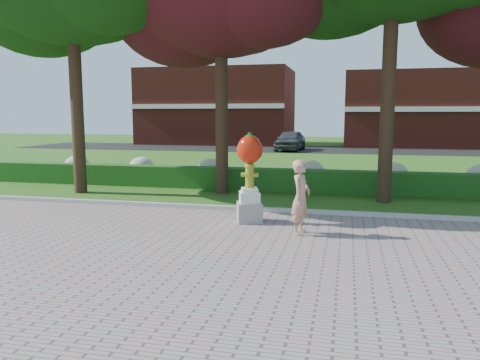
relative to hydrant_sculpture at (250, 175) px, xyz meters
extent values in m
plane|color=#2B5A16|center=(0.09, -1.65, -1.25)|extent=(100.00, 100.00, 0.00)
cube|color=gray|center=(0.09, -5.65, -1.23)|extent=(40.00, 14.00, 0.04)
cube|color=#ADADA5|center=(0.09, 1.35, -1.18)|extent=(40.00, 0.18, 0.15)
cube|color=#134514|center=(0.09, 5.35, -0.85)|extent=(24.00, 0.70, 0.80)
ellipsoid|color=#B9BD90|center=(-8.91, 6.35, -0.70)|extent=(1.10, 1.10, 0.99)
ellipsoid|color=#B9BD90|center=(-5.91, 6.35, -0.70)|extent=(1.10, 1.10, 0.99)
ellipsoid|color=#B9BD90|center=(-2.91, 6.35, -0.70)|extent=(1.10, 1.10, 0.99)
ellipsoid|color=#B9BD90|center=(1.09, 6.35, -0.70)|extent=(1.10, 1.10, 0.99)
ellipsoid|color=#B9BD90|center=(4.09, 6.35, -0.70)|extent=(1.10, 1.10, 0.99)
cube|color=black|center=(0.09, 26.35, -1.24)|extent=(50.00, 8.00, 0.02)
cube|color=maroon|center=(-9.91, 32.35, 2.25)|extent=(14.00, 8.00, 7.00)
cube|color=maroon|center=(8.09, 32.35, 1.95)|extent=(12.00, 8.00, 6.40)
cylinder|color=black|center=(-6.91, 3.35, 2.11)|extent=(0.44, 0.44, 6.72)
cylinder|color=black|center=(-1.91, 4.35, 1.83)|extent=(0.44, 0.44, 6.16)
ellipsoid|color=black|center=(-3.56, 5.23, 5.35)|extent=(5.28, 5.28, 4.22)
cylinder|color=black|center=(3.59, 3.85, 2.39)|extent=(0.44, 0.44, 7.28)
cube|color=gray|center=(0.00, 0.00, -0.96)|extent=(0.78, 0.78, 0.50)
cube|color=silver|center=(0.00, 0.00, -0.57)|extent=(0.63, 0.63, 0.28)
cube|color=silver|center=(0.00, 0.00, -0.38)|extent=(0.50, 0.50, 0.10)
cylinder|color=olive|center=(0.00, 0.00, -0.05)|extent=(0.22, 0.22, 0.56)
ellipsoid|color=olive|center=(0.00, 0.00, 0.23)|extent=(0.26, 0.26, 0.18)
cylinder|color=olive|center=(-0.16, 0.00, 0.01)|extent=(0.12, 0.11, 0.11)
cylinder|color=olive|center=(0.16, 0.00, 0.01)|extent=(0.12, 0.11, 0.11)
cylinder|color=olive|center=(0.00, -0.15, 0.01)|extent=(0.12, 0.12, 0.12)
cylinder|color=olive|center=(0.00, 0.00, 0.31)|extent=(0.08, 0.08, 0.05)
ellipsoid|color=#B61E09|center=(0.00, 0.00, 0.66)|extent=(0.63, 0.56, 0.73)
ellipsoid|color=#B61E09|center=(-0.18, 0.00, 0.64)|extent=(0.31, 0.31, 0.46)
ellipsoid|color=#B61E09|center=(0.18, 0.00, 0.64)|extent=(0.31, 0.31, 0.46)
cylinder|color=#1E5E15|center=(0.00, 0.00, 1.02)|extent=(0.10, 0.10, 0.12)
ellipsoid|color=#1E5E15|center=(0.00, 0.00, 0.99)|extent=(0.24, 0.24, 0.08)
imported|color=tan|center=(1.40, -0.96, -0.35)|extent=(0.55, 0.71, 1.72)
imported|color=#3F4346|center=(-1.91, 24.56, -0.44)|extent=(2.20, 4.77, 1.58)
camera|label=1|loc=(2.41, -11.56, 1.53)|focal=35.00mm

